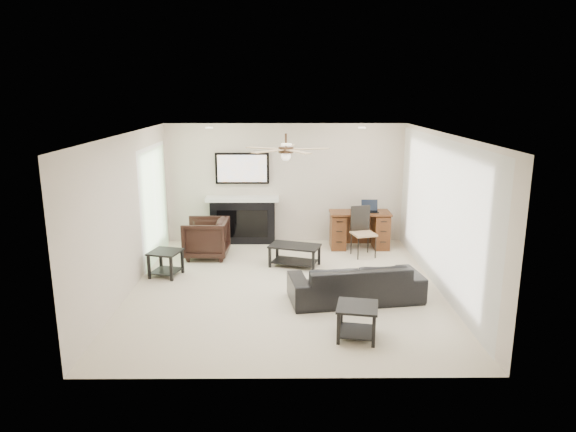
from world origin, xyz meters
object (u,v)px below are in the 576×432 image
(sofa, at_px, (356,282))
(coffee_table, at_px, (295,256))
(armchair, at_px, (206,238))
(desk, at_px, (359,230))
(fireplace_unit, at_px, (242,199))

(sofa, height_order, coffee_table, sofa)
(coffee_table, bearing_deg, armchair, -179.86)
(armchair, height_order, coffee_table, armchair)
(coffee_table, xyz_separation_m, desk, (1.35, 1.13, 0.18))
(armchair, relative_size, desk, 0.68)
(armchair, bearing_deg, desk, 102.30)
(armchair, xyz_separation_m, fireplace_unit, (0.64, 0.96, 0.58))
(sofa, xyz_separation_m, desk, (0.45, 2.73, 0.09))
(armchair, distance_m, fireplace_unit, 1.29)
(armchair, relative_size, coffee_table, 0.93)
(sofa, xyz_separation_m, armchair, (-2.60, 2.15, 0.08))
(armchair, xyz_separation_m, desk, (3.05, 0.58, 0.00))
(sofa, distance_m, armchair, 3.37)
(armchair, height_order, desk, desk)
(fireplace_unit, bearing_deg, sofa, -57.72)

